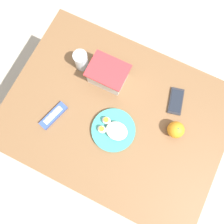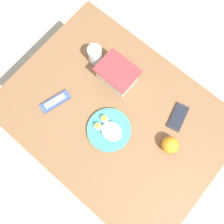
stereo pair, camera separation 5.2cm
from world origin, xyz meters
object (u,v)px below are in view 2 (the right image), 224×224
Objects in this scene: food_container at (117,75)px; rice_plate at (109,130)px; drinking_glass at (95,55)px; orange_fruit at (170,145)px; candy_bar at (55,102)px; cell_phone at (178,117)px.

food_container reaches higher than rice_plate.
drinking_glass is at bearing 141.21° from rice_plate.
orange_fruit is 0.38× the size of rice_plate.
candy_bar is 1.08× the size of cell_phone.
orange_fruit is 0.55× the size of cell_phone.
drinking_glass reaches higher than rice_plate.
candy_bar reaches higher than cell_phone.
cell_phone is at bearing 51.35° from rice_plate.
food_container reaches higher than cell_phone.
rice_plate is at bearing -38.79° from drinking_glass.
rice_plate is 1.44× the size of cell_phone.
rice_plate is 0.35m from drinking_glass.
food_container is 1.27× the size of cell_phone.
rice_plate is at bearing -154.19° from orange_fruit.
orange_fruit is at bearing -14.25° from food_container.
candy_bar is at bearing -146.86° from cell_phone.
orange_fruit is 0.74× the size of drinking_glass.
rice_plate is 1.96× the size of drinking_glass.
cell_phone is (0.33, 0.04, -0.04)m from food_container.
drinking_glass is (-0.14, 0.01, 0.01)m from food_container.
orange_fruit reaches higher than candy_bar.
candy_bar is 0.57m from cell_phone.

